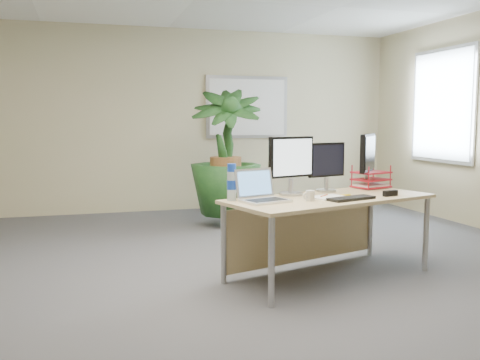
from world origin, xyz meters
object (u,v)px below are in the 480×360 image
object	(u,v)px
monitor_left	(291,162)
monitor_right	(327,164)
desk	(322,212)
floor_plant	(226,168)
laptop	(261,194)

from	to	relation	value
monitor_left	monitor_right	size ratio (longest dim) A/B	1.14
desk	floor_plant	bearing A→B (deg)	96.03
floor_plant	monitor_right	distance (m)	2.15
floor_plant	monitor_right	xyz separation A→B (m)	(0.40, -2.10, 0.21)
desk	laptop	world-z (taller)	laptop
desk	monitor_right	size ratio (longest dim) A/B	4.38
monitor_right	floor_plant	bearing A→B (deg)	100.87
floor_plant	laptop	distance (m)	2.51
monitor_left	monitor_right	world-z (taller)	monitor_left
floor_plant	laptop	bearing A→B (deg)	-98.31
floor_plant	desk	bearing A→B (deg)	-83.97
laptop	desk	bearing A→B (deg)	13.48
laptop	monitor_left	bearing A→B (deg)	35.95
floor_plant	monitor_left	size ratio (longest dim) A/B	2.93
desk	monitor_right	xyz separation A→B (m)	(0.16, 0.24, 0.40)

